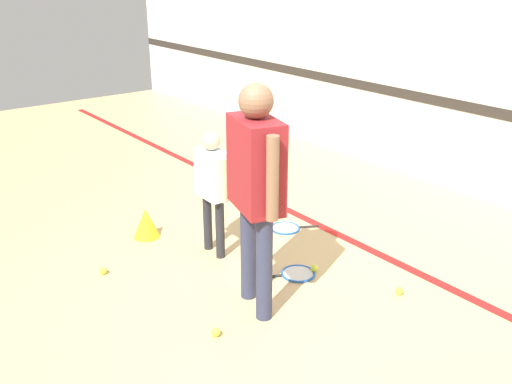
{
  "coord_description": "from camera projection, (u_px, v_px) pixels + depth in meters",
  "views": [
    {
      "loc": [
        2.99,
        -2.26,
        2.51
      ],
      "look_at": [
        -0.04,
        0.1,
        0.97
      ],
      "focal_mm": 40.0,
      "sensor_mm": 36.0,
      "label": 1
    }
  ],
  "objects": [
    {
      "name": "racket_second_spare",
      "position": [
        287.0,
        228.0,
        5.81
      ],
      "size": [
        0.41,
        0.52,
        0.03
      ],
      "rotation": [
        0.0,
        0.0,
        1.04
      ],
      "color": "blue",
      "rests_on": "ground_plane"
    },
    {
      "name": "tennis_ball_stray_left",
      "position": [
        399.0,
        291.0,
        4.65
      ],
      "size": [
        0.07,
        0.07,
        0.07
      ],
      "primitive_type": "sphere",
      "color": "#CCE038",
      "rests_on": "ground_plane"
    },
    {
      "name": "person_student_left",
      "position": [
        212.0,
        180.0,
        5.07
      ],
      "size": [
        0.44,
        0.19,
        1.17
      ],
      "rotation": [
        0.0,
        0.0,
        -0.03
      ],
      "color": "#232328",
      "rests_on": "ground_plane"
    },
    {
      "name": "tennis_ball_stray_right",
      "position": [
        103.0,
        271.0,
        4.95
      ],
      "size": [
        0.07,
        0.07,
        0.07
      ],
      "primitive_type": "sphere",
      "color": "#CCE038",
      "rests_on": "ground_plane"
    },
    {
      "name": "ground_plane",
      "position": [
        249.0,
        313.0,
        4.42
      ],
      "size": [
        16.0,
        16.0,
        0.0
      ],
      "primitive_type": "plane",
      "color": "tan"
    },
    {
      "name": "tennis_ball_by_spare_racket",
      "position": [
        314.0,
        268.0,
        4.99
      ],
      "size": [
        0.07,
        0.07,
        0.07
      ],
      "primitive_type": "sphere",
      "color": "#CCE038",
      "rests_on": "ground_plane"
    },
    {
      "name": "tennis_ball_near_instructor",
      "position": [
        216.0,
        332.0,
        4.13
      ],
      "size": [
        0.07,
        0.07,
        0.07
      ],
      "primitive_type": "sphere",
      "color": "#CCE038",
      "rests_on": "ground_plane"
    },
    {
      "name": "person_instructor",
      "position": [
        256.0,
        176.0,
        4.1
      ],
      "size": [
        0.65,
        0.4,
        1.77
      ],
      "rotation": [
        0.0,
        0.0,
        -0.27
      ],
      "color": "#2D334C",
      "rests_on": "ground_plane"
    },
    {
      "name": "racket_spare_on_floor",
      "position": [
        296.0,
        274.0,
        4.95
      ],
      "size": [
        0.4,
        0.53,
        0.03
      ],
      "rotation": [
        0.0,
        0.0,
        4.27
      ],
      "color": "blue",
      "rests_on": "ground_plane"
    },
    {
      "name": "training_cone",
      "position": [
        146.0,
        223.0,
        5.59
      ],
      "size": [
        0.26,
        0.26,
        0.3
      ],
      "color": "yellow",
      "rests_on": "ground_plane"
    },
    {
      "name": "floor_stripe",
      "position": [
        380.0,
        255.0,
        5.29
      ],
      "size": [
        14.4,
        0.1,
        0.01
      ],
      "color": "red",
      "rests_on": "ground_plane"
    }
  ]
}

